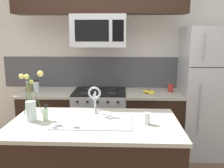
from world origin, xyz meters
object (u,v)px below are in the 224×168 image
storage_jar_medium (36,86)px  banana_bunch (149,92)px  drinking_glass (147,119)px  sink_faucet (95,97)px  flower_vase (31,107)px  dish_soap_bottle (45,114)px  microwave (99,31)px  coffee_tin (170,88)px  storage_jar_tall (29,86)px  stove_range (100,121)px  refrigerator (209,92)px

storage_jar_medium → banana_bunch: 1.64m
banana_bunch → drinking_glass: drinking_glass is taller
sink_faucet → flower_vase: 0.63m
storage_jar_medium → dish_soap_bottle: (0.51, -1.21, -0.02)m
flower_vase → dish_soap_bottle: bearing=4.3°
drinking_glass → flower_vase: bearing=177.6°
sink_faucet → dish_soap_bottle: 0.52m
banana_bunch → microwave: bearing=176.9°
coffee_tin → dish_soap_bottle: 1.94m
storage_jar_medium → banana_bunch: storage_jar_medium is taller
flower_vase → microwave: bearing=65.5°
storage_jar_medium → dish_soap_bottle: bearing=-67.2°
microwave → drinking_glass: 1.61m
storage_jar_medium → storage_jar_tall: bearing=166.5°
drinking_glass → storage_jar_medium: bearing=139.7°
banana_bunch → dish_soap_bottle: dish_soap_bottle is taller
coffee_tin → sink_faucet: 1.47m
storage_jar_medium → banana_bunch: bearing=-1.3°
coffee_tin → microwave: bearing=-176.1°
microwave → dish_soap_bottle: (-0.42, -1.21, -0.81)m
microwave → banana_bunch: (0.71, -0.04, -0.85)m
storage_jar_tall → coffee_tin: bearing=1.3°
stove_range → coffee_tin: (1.03, 0.05, 0.50)m
coffee_tin → drinking_glass: (-0.47, -1.34, 0.00)m
microwave → drinking_glass: (0.56, -1.26, -0.82)m
refrigerator → dish_soap_bottle: bearing=-148.1°
storage_jar_tall → storage_jar_medium: size_ratio=0.87×
refrigerator → storage_jar_tall: (-2.63, -0.02, 0.06)m
storage_jar_tall → storage_jar_medium: (0.11, -0.03, 0.01)m
microwave → dish_soap_bottle: 1.51m
microwave → dish_soap_bottle: bearing=-109.2°
coffee_tin → dish_soap_bottle: size_ratio=0.67×
stove_range → drinking_glass: 1.49m
storage_jar_medium → sink_faucet: (0.97, -1.01, 0.11)m
storage_jar_medium → drinking_glass: bearing=-40.3°
microwave → storage_jar_medium: microwave is taller
refrigerator → drinking_glass: (-1.03, -1.31, 0.04)m
stove_range → storage_jar_medium: (-0.93, -0.02, 0.53)m
storage_jar_tall → sink_faucet: (1.09, -1.04, 0.12)m
storage_jar_medium → sink_faucet: 1.40m
storage_jar_tall → sink_faucet: 1.51m
refrigerator → storage_jar_tall: bearing=-179.6°
storage_jar_medium → drinking_glass: (1.49, -1.26, -0.03)m
storage_jar_tall → coffee_tin: 2.08m
flower_vase → refrigerator: bearing=30.5°
storage_jar_tall → storage_jar_medium: storage_jar_medium is taller
banana_bunch → flower_vase: (-1.26, -1.18, 0.12)m
storage_jar_medium → dish_soap_bottle: 1.31m
drinking_glass → refrigerator: bearing=51.8°
microwave → banana_bunch: bearing=-3.1°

